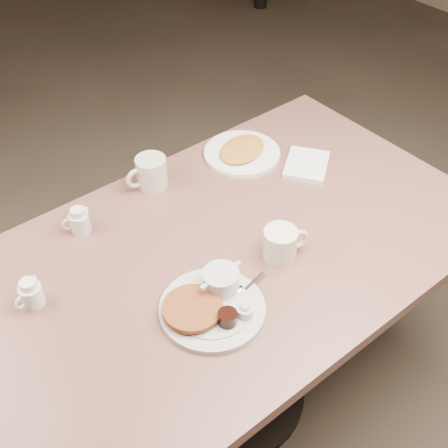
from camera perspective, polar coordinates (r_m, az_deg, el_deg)
room at (r=1.25m, az=0.61°, el=19.37°), size 7.04×8.04×2.84m
diner_table at (r=1.75m, az=0.42°, el=-6.13°), size 1.50×0.90×0.75m
main_plate at (r=1.46m, az=-1.23°, el=-7.67°), size 0.33×0.28×0.07m
coffee_mug_near at (r=1.57m, az=5.64°, el=-1.89°), size 0.14×0.12×0.09m
napkin at (r=1.91m, az=8.10°, el=5.77°), size 0.21×0.20×0.02m
coffee_mug_far at (r=1.81m, az=-7.22°, el=5.01°), size 0.14×0.10×0.10m
creamer_left at (r=1.54m, az=-18.43°, el=-6.51°), size 0.08×0.06×0.08m
creamer_right at (r=1.70m, az=-14.03°, el=0.28°), size 0.08×0.07×0.08m
hash_plate at (r=1.94m, az=1.78°, el=7.08°), size 0.32×0.32×0.04m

